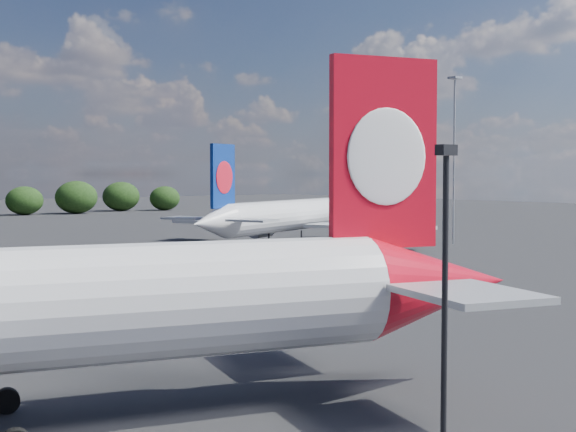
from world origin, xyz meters
TOP-DOWN VIEW (x-y plane):
  - china_southern_airliner at (57.11, 63.94)m, footprint 42.71×41.13m
  - apron_lamp_post at (-0.00, -14.51)m, footprint 0.55×0.30m
  - floodlight_mast_near at (79.60, 51.24)m, footprint 1.60×1.60m

SIDE VIEW (x-z plane):
  - china_southern_airliner at x=57.11m, z-range -2.84..11.70m
  - apron_lamp_post at x=0.00m, z-range 0.65..12.09m
  - floodlight_mast_near at x=79.60m, z-range 3.40..28.77m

